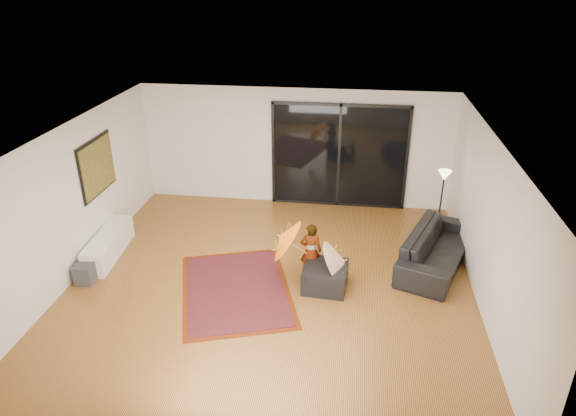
% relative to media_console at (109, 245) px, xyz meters
% --- Properties ---
extents(floor, '(7.00, 7.00, 0.00)m').
position_rel_media_console_xyz_m(floor, '(3.25, -0.54, -0.23)').
color(floor, '#A6702D').
rests_on(floor, ground).
extents(ceiling, '(7.00, 7.00, 0.00)m').
position_rel_media_console_xyz_m(ceiling, '(3.25, -0.54, 2.47)').
color(ceiling, white).
rests_on(ceiling, wall_back).
extents(wall_back, '(7.00, 0.00, 7.00)m').
position_rel_media_console_xyz_m(wall_back, '(3.25, 2.96, 1.12)').
color(wall_back, silver).
rests_on(wall_back, floor).
extents(wall_front, '(7.00, 0.00, 7.00)m').
position_rel_media_console_xyz_m(wall_front, '(3.25, -4.04, 1.12)').
color(wall_front, silver).
rests_on(wall_front, floor).
extents(wall_left, '(0.00, 7.00, 7.00)m').
position_rel_media_console_xyz_m(wall_left, '(-0.25, -0.54, 1.12)').
color(wall_left, silver).
rests_on(wall_left, floor).
extents(wall_right, '(0.00, 7.00, 7.00)m').
position_rel_media_console_xyz_m(wall_right, '(6.75, -0.54, 1.12)').
color(wall_right, silver).
rests_on(wall_right, floor).
extents(sliding_door, '(3.06, 0.07, 2.40)m').
position_rel_media_console_xyz_m(sliding_door, '(4.25, 2.93, 0.97)').
color(sliding_door, black).
rests_on(sliding_door, wall_back).
extents(painting, '(0.04, 1.28, 1.08)m').
position_rel_media_console_xyz_m(painting, '(-0.21, 0.46, 1.42)').
color(painting, black).
rests_on(painting, wall_left).
extents(media_console, '(0.54, 1.69, 0.46)m').
position_rel_media_console_xyz_m(media_console, '(0.00, 0.00, 0.00)').
color(media_console, white).
rests_on(media_console, floor).
extents(speaker, '(0.32, 0.32, 0.36)m').
position_rel_media_console_xyz_m(speaker, '(0.00, -0.95, -0.05)').
color(speaker, '#424244').
rests_on(speaker, floor).
extents(persian_rug, '(2.50, 2.96, 0.02)m').
position_rel_media_console_xyz_m(persian_rug, '(2.68, -0.83, -0.22)').
color(persian_rug, '#5B1D07').
rests_on(persian_rug, floor).
extents(sofa, '(1.71, 2.53, 0.69)m').
position_rel_media_console_xyz_m(sofa, '(6.20, 0.50, 0.11)').
color(sofa, black).
rests_on(sofa, floor).
extents(ottoman, '(0.79, 0.79, 0.42)m').
position_rel_media_console_xyz_m(ottoman, '(4.20, -0.53, -0.02)').
color(ottoman, black).
rests_on(ottoman, floor).
extents(floor_lamp, '(0.26, 0.26, 1.49)m').
position_rel_media_console_xyz_m(floor_lamp, '(6.35, 1.54, 0.95)').
color(floor_lamp, black).
rests_on(floor_lamp, floor).
extents(child, '(0.41, 0.28, 1.06)m').
position_rel_media_console_xyz_m(child, '(3.92, -0.24, 0.30)').
color(child, '#999999').
rests_on(child, floor).
extents(parasol_orange, '(0.60, 0.83, 0.88)m').
position_rel_media_console_xyz_m(parasol_orange, '(3.37, -0.29, 0.50)').
color(parasol_orange, orange).
rests_on(parasol_orange, child).
extents(parasol_white, '(0.60, 0.87, 0.94)m').
position_rel_media_console_xyz_m(parasol_white, '(4.52, -0.39, 0.27)').
color(parasol_white, white).
rests_on(parasol_white, floor).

